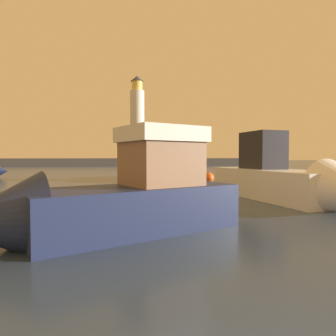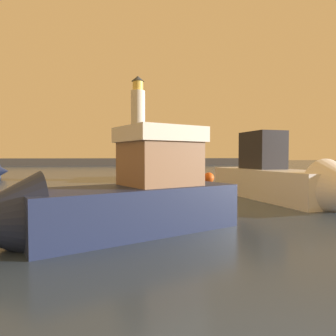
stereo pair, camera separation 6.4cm
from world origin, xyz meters
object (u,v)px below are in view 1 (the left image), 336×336
(motorboat_3, at_px, (147,169))
(mooring_buoy, at_px, (209,178))
(motorboat_2, at_px, (108,200))
(lighthouse, at_px, (137,119))
(motorboat_4, at_px, (288,180))

(motorboat_3, xyz_separation_m, mooring_buoy, (3.83, -4.39, -0.51))
(motorboat_2, bearing_deg, lighthouse, 83.54)
(motorboat_2, distance_m, motorboat_3, 17.84)
(lighthouse, relative_size, motorboat_3, 2.62)
(lighthouse, xyz_separation_m, motorboat_3, (-3.56, -42.87, -9.22))
(lighthouse, relative_size, mooring_buoy, 23.92)
(motorboat_2, distance_m, motorboat_4, 8.62)
(motorboat_2, distance_m, mooring_buoy, 14.95)
(lighthouse, height_order, motorboat_2, lighthouse)
(motorboat_3, height_order, motorboat_4, motorboat_4)
(lighthouse, height_order, mooring_buoy, lighthouse)
(lighthouse, bearing_deg, motorboat_4, -89.30)
(motorboat_2, relative_size, mooring_buoy, 9.07)
(motorboat_3, relative_size, motorboat_4, 0.79)
(lighthouse, xyz_separation_m, mooring_buoy, (0.26, -47.26, -9.73))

